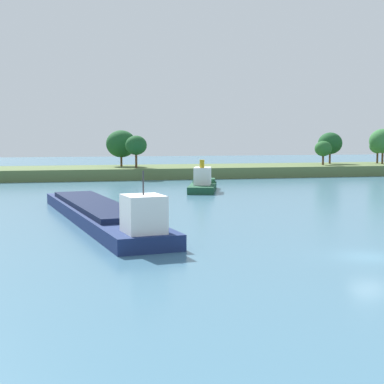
% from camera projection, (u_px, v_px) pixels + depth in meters
% --- Properties ---
extents(ground_plane, '(400.00, 400.00, 0.00)m').
position_uv_depth(ground_plane, '(369.00, 257.00, 40.73)').
color(ground_plane, teal).
extents(treeline_island, '(99.48, 17.07, 9.87)m').
position_uv_depth(treeline_island, '(241.00, 166.00, 123.29)').
color(treeline_island, '#566B3D').
rests_on(treeline_island, ground).
extents(tugboat, '(7.12, 12.24, 4.83)m').
position_uv_depth(tugboat, '(203.00, 183.00, 89.05)').
color(tugboat, '#19472D').
rests_on(tugboat, ground).
extents(cargo_barge, '(10.26, 35.28, 5.83)m').
position_uv_depth(cargo_barge, '(100.00, 213.00, 56.98)').
color(cargo_barge, navy).
rests_on(cargo_barge, ground).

